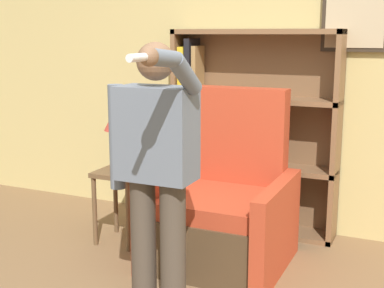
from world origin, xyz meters
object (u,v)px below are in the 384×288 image
at_px(person_standing, 156,165).
at_px(armchair, 224,211).
at_px(bookcase, 238,133).
at_px(table_lamp, 119,119).
at_px(side_table, 121,186).

bearing_deg(person_standing, armchair, 85.30).
xyz_separation_m(bookcase, person_standing, (0.07, -1.60, 0.09)).
bearing_deg(armchair, table_lamp, -179.33).
bearing_deg(armchair, side_table, -179.33).
bearing_deg(person_standing, table_lamp, 131.77).
height_order(person_standing, side_table, person_standing).
xyz_separation_m(side_table, table_lamp, (0.00, 0.00, 0.53)).
bearing_deg(table_lamp, armchair, 0.67).
height_order(bookcase, person_standing, bookcase).
relative_size(bookcase, person_standing, 1.05).
relative_size(person_standing, side_table, 2.72).
relative_size(armchair, person_standing, 0.78).
bearing_deg(side_table, person_standing, -48.23).
xyz_separation_m(armchair, side_table, (-0.86, -0.01, 0.08)).
bearing_deg(side_table, armchair, 0.67).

